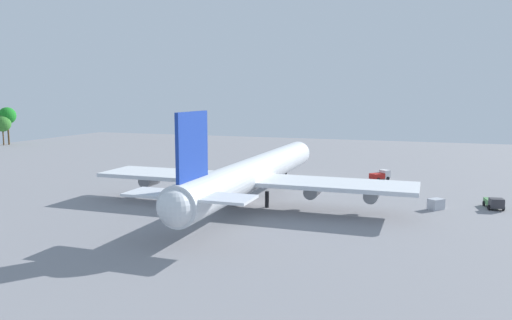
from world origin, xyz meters
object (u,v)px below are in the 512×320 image
cargo_loader (380,175)px  catering_truck (494,203)px  pushback_tractor (246,171)px  safety_cone_nose (297,176)px  cargo_airplane (255,173)px  cargo_container_fore (436,204)px

cargo_loader → catering_truck: cargo_loader is taller
pushback_tractor → safety_cone_nose: bearing=-79.6°
cargo_airplane → cargo_container_fore: size_ratio=21.62×
safety_cone_nose → pushback_tractor: bearing=100.4°
pushback_tractor → cargo_airplane: bearing=-156.6°
cargo_airplane → cargo_container_fore: bearing=-79.6°
catering_truck → safety_cone_nose: 45.42m
cargo_loader → pushback_tractor: bearing=98.9°
cargo_airplane → cargo_loader: bearing=-30.4°
cargo_container_fore → cargo_loader: bearing=23.6°
cargo_loader → cargo_container_fore: cargo_loader is taller
cargo_container_fore → cargo_airplane: bearing=100.4°
catering_truck → cargo_loader: bearing=42.7°
cargo_airplane → cargo_container_fore: (5.71, -31.08, -4.65)m
catering_truck → pushback_tractor: size_ratio=1.26×
cargo_loader → catering_truck: bearing=-137.3°
cargo_loader → safety_cone_nose: size_ratio=8.13×
catering_truck → safety_cone_nose: bearing=63.1°
cargo_airplane → catering_truck: size_ratio=12.13×
cargo_airplane → cargo_container_fore: 31.94m
cargo_loader → cargo_container_fore: size_ratio=1.64×
pushback_tractor → cargo_container_fore: bearing=-117.3°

